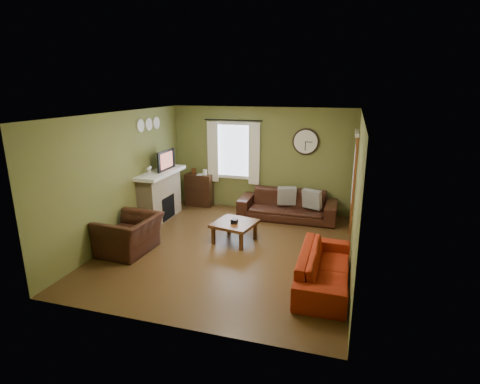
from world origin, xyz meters
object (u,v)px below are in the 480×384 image
(sofa_brown, at_px, (287,205))
(sofa_red, at_px, (324,268))
(armchair, at_px, (130,234))
(coffee_table, at_px, (235,232))
(bookshelf, at_px, (199,190))

(sofa_brown, height_order, sofa_red, sofa_brown)
(armchair, relative_size, coffee_table, 1.38)
(sofa_red, bearing_deg, sofa_brown, 20.37)
(armchair, bearing_deg, coffee_table, 123.43)
(sofa_brown, distance_m, armchair, 3.76)
(sofa_red, xyz_separation_m, coffee_table, (-1.88, 1.23, -0.08))
(armchair, bearing_deg, sofa_red, 90.17)
(armchair, xyz_separation_m, coffee_table, (1.78, 1.04, -0.14))
(sofa_red, bearing_deg, coffee_table, 56.84)
(bookshelf, distance_m, sofa_brown, 2.45)
(bookshelf, bearing_deg, sofa_brown, -8.03)
(bookshelf, relative_size, armchair, 0.78)
(sofa_brown, relative_size, sofa_red, 1.18)
(bookshelf, xyz_separation_m, sofa_brown, (2.42, -0.34, -0.09))
(sofa_brown, bearing_deg, sofa_red, -69.63)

